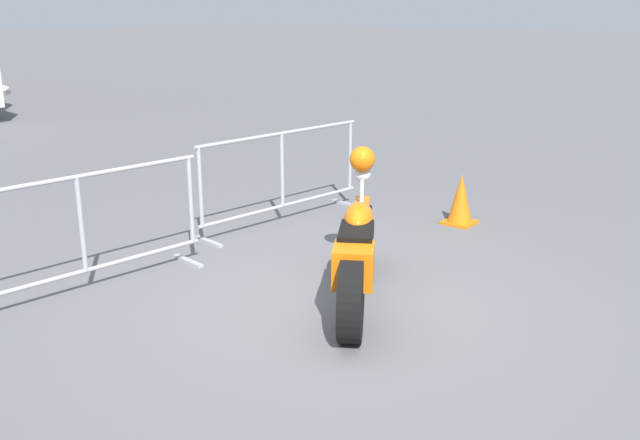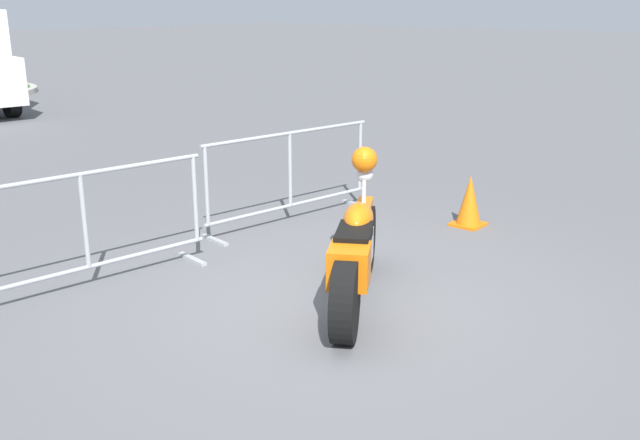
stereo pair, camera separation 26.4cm
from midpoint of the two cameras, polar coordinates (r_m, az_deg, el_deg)
ground_plane at (r=6.07m, az=0.01°, el=-6.98°), size 120.00×120.00×0.00m
motorcycle at (r=6.04m, az=1.74°, el=-2.38°), size 1.92×1.29×1.22m
crowd_barrier_near at (r=6.56m, az=-19.60°, el=-0.94°), size 2.35×0.72×1.07m
crowd_barrier_far at (r=8.21m, az=-3.96°, el=3.53°), size 2.35×0.72×1.07m
traffic_cone at (r=8.35m, az=10.31°, el=1.61°), size 0.34×0.34×0.59m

